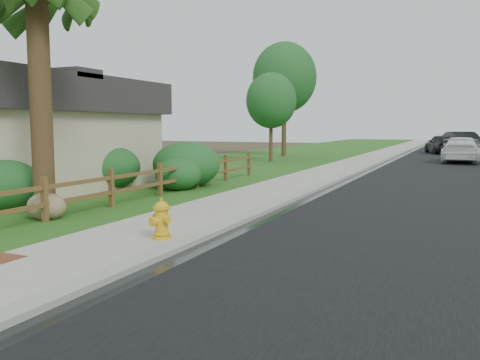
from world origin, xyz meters
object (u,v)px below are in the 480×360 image
at_px(dark_car_mid, 442,144).
at_px(fire_hydrant, 161,220).
at_px(ranch_fence, 137,182).
at_px(white_suv, 461,150).

bearing_deg(dark_car_mid, fire_hydrant, 66.69).
distance_m(ranch_fence, dark_car_mid, 32.59).
distance_m(fire_hydrant, dark_car_mid, 36.17).
bearing_deg(fire_hydrant, white_suv, 79.07).
distance_m(white_suv, dark_car_mid, 10.10).
xyz_separation_m(ranch_fence, dark_car_mid, (7.01, 31.83, 0.19)).
distance_m(fire_hydrant, white_suv, 26.49).
height_order(fire_hydrant, dark_car_mid, dark_car_mid).
bearing_deg(ranch_fence, dark_car_mid, 77.59).
height_order(ranch_fence, fire_hydrant, ranch_fence).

